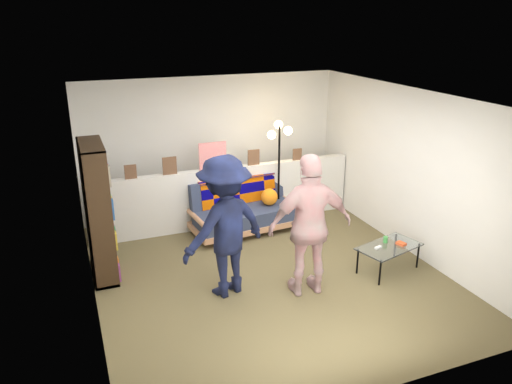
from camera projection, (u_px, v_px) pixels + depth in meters
ground at (267, 273)px, 6.87m from camera, size 5.00×5.00×0.00m
room_shell at (254, 147)px, 6.72m from camera, size 4.60×5.05×2.45m
half_wall_ledge at (225, 197)px, 8.28m from camera, size 4.45×0.15×1.00m
ledge_decor at (211, 159)px, 7.96m from camera, size 2.97×0.02×0.45m
futon_sofa at (245, 210)px, 8.13m from camera, size 1.81×1.00×0.75m
bookshelf at (98, 216)px, 6.58m from camera, size 0.31×0.92×1.83m
coffee_table at (389, 248)px, 6.83m from camera, size 0.99×0.71×0.46m
floor_lamp at (279, 152)px, 8.20m from camera, size 0.38×0.31×1.73m
person_left at (225, 227)px, 6.12m from camera, size 1.32×1.00×1.81m
person_right at (310, 226)px, 6.12m from camera, size 1.11×0.55×1.82m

